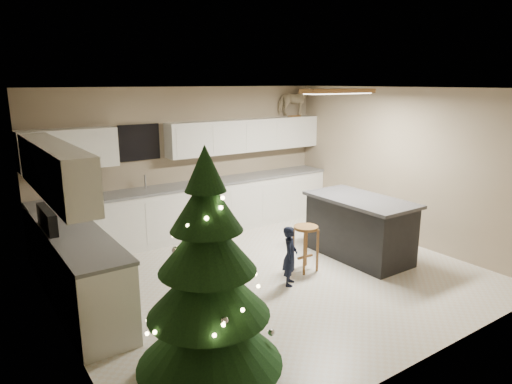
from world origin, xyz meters
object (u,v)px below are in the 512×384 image
Objects in this scene: toddler at (290,256)px; bar_stool at (306,237)px; island at (359,227)px; rocking_horse at (295,101)px; christmas_tree at (208,291)px.

bar_stool is at bearing -18.51° from toddler.
toddler is (-1.52, -0.18, -0.07)m from island.
rocking_horse reaches higher than toddler.
toddler reaches higher than bar_stool.
island is at bearing -38.88° from toddler.
toddler is at bearing 150.91° from rocking_horse.
bar_stool is 2.82m from christmas_tree.
bar_stool is 0.55m from toddler.
island is at bearing -3.64° from bar_stool.
christmas_tree is 5.88m from rocking_horse.
christmas_tree is at bearing 144.02° from rocking_horse.
island is 3.21m from rocking_horse.
island is 0.78× the size of christmas_tree.
island is 1.53m from toddler.
bar_stool is at bearing 31.51° from christmas_tree.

